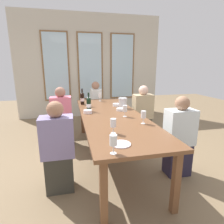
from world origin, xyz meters
The scene contains 21 objects.
ground_plane centered at (0.00, 0.00, 0.00)m, with size 12.00×12.00×0.00m, color #7C6649.
back_wall_with_windows centered at (0.00, 2.80, 1.45)m, with size 4.13×0.10×2.90m.
dining_table centered at (0.00, 0.00, 0.68)m, with size 0.93×2.82×0.74m.
white_plate_0 centered at (-0.16, -1.15, 0.74)m, with size 0.20×0.20×0.01m, color white.
metal_pitcher centered at (0.29, 0.38, 0.84)m, with size 0.16×0.16×0.19m.
wine_bottle_0 centered at (-0.39, 0.88, 0.86)m, with size 0.08×0.08×0.31m.
wine_bottle_1 centered at (-0.32, 0.30, 0.86)m, with size 0.08×0.08×0.31m.
tasting_bowl_0 centered at (-0.36, 0.16, 0.77)m, with size 0.14×0.14×0.05m, color white.
tasting_bowl_1 centered at (0.23, 0.59, 0.76)m, with size 0.14×0.14×0.05m, color white.
tasting_bowl_2 centered at (0.21, 0.22, 0.76)m, with size 0.14×0.14×0.04m, color white.
wine_glass_0 centered at (-0.28, -1.32, 0.86)m, with size 0.07×0.07×0.17m.
wine_glass_1 centered at (0.31, -0.56, 0.86)m, with size 0.07×0.07×0.17m.
wine_glass_2 centered at (-0.16, -0.83, 0.86)m, with size 0.07×0.07×0.17m.
wine_glass_3 centered at (-0.29, 0.67, 0.86)m, with size 0.07×0.07×0.17m.
wine_glass_4 centered at (0.01, 1.17, 0.86)m, with size 0.07×0.07×0.17m.
wine_glass_5 centered at (0.17, -0.16, 0.86)m, with size 0.07×0.07×0.17m.
seated_person_0 centered at (-0.79, -0.66, 0.53)m, with size 0.38×0.24×1.11m.
seated_person_1 centered at (0.79, -0.67, 0.53)m, with size 0.38×0.24×1.11m.
seated_person_2 centered at (-0.79, 0.74, 0.53)m, with size 0.38×0.24×1.11m.
seated_person_3 centered at (0.79, 0.66, 0.53)m, with size 0.38×0.24×1.11m.
seated_person_4 centered at (0.00, 1.76, 0.53)m, with size 0.24×0.38×1.11m.
Camera 1 is at (-0.63, -2.79, 1.50)m, focal length 30.11 mm.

